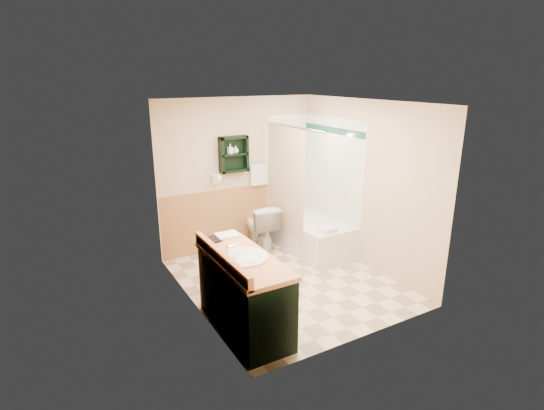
{
  "coord_description": "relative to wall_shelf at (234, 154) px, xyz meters",
  "views": [
    {
      "loc": [
        -2.78,
        -4.46,
        2.72
      ],
      "look_at": [
        -0.12,
        0.2,
        1.06
      ],
      "focal_mm": 28.0,
      "sensor_mm": 36.0,
      "label": 1
    }
  ],
  "objects": [
    {
      "name": "left_wall",
      "position": [
        -1.22,
        -1.41,
        -0.35
      ],
      "size": [
        0.04,
        3.0,
        2.4
      ],
      "primitive_type": "cube",
      "color": "beige",
      "rests_on": "ground"
    },
    {
      "name": "wainscot_left",
      "position": [
        -1.19,
        -1.41,
        -1.05
      ],
      "size": [
        2.98,
        2.98,
        1.0
      ],
      "primitive_type": null,
      "color": "tan",
      "rests_on": "left_wall"
    },
    {
      "name": "curtain_rod",
      "position": [
        0.63,
        -0.66,
        0.45
      ],
      "size": [
        0.03,
        1.6,
        0.03
      ],
      "primitive_type": "cylinder",
      "rotation": [
        1.57,
        0.0,
        0.0
      ],
      "color": "silver",
      "rests_on": "back_wall"
    },
    {
      "name": "ceiling",
      "position": [
        0.1,
        -1.41,
        0.87
      ],
      "size": [
        2.6,
        3.0,
        0.04
      ],
      "primitive_type": "cube",
      "color": "white",
      "rests_on": "back_wall"
    },
    {
      "name": "tub_towel",
      "position": [
        0.9,
        -1.23,
        -1.0
      ],
      "size": [
        0.24,
        0.2,
        0.07
      ],
      "primitive_type": "cube",
      "color": "silver",
      "rests_on": "bathtub"
    },
    {
      "name": "back_wall",
      "position": [
        0.1,
        0.11,
        -0.35
      ],
      "size": [
        2.6,
        0.04,
        2.4
      ],
      "primitive_type": "cube",
      "color": "beige",
      "rests_on": "ground"
    },
    {
      "name": "tile_accent",
      "position": [
        1.37,
        -0.66,
        0.35
      ],
      "size": [
        1.5,
        1.5,
        0.1
      ],
      "primitive_type": null,
      "color": "#144731",
      "rests_on": "right_wall"
    },
    {
      "name": "wainscot_back",
      "position": [
        0.1,
        0.08,
        -1.05
      ],
      "size": [
        2.58,
        2.58,
        1.0
      ],
      "primitive_type": null,
      "color": "tan",
      "rests_on": "back_wall"
    },
    {
      "name": "floor",
      "position": [
        0.1,
        -1.41,
        -1.55
      ],
      "size": [
        3.0,
        3.0,
        0.0
      ],
      "primitive_type": "plane",
      "color": "beige",
      "rests_on": "ground"
    },
    {
      "name": "soap_bottle_b",
      "position": [
        0.03,
        -0.01,
        0.06
      ],
      "size": [
        0.1,
        0.12,
        0.09
      ],
      "primitive_type": "imported",
      "rotation": [
        0.0,
        0.0,
        0.17
      ],
      "color": "silver",
      "rests_on": "wall_shelf"
    },
    {
      "name": "toilet",
      "position": [
        0.33,
        -0.22,
        -1.18
      ],
      "size": [
        0.51,
        0.81,
        0.75
      ],
      "primitive_type": "imported",
      "rotation": [
        0.0,
        0.0,
        3.03
      ],
      "color": "silver",
      "rests_on": "ground"
    },
    {
      "name": "bathtub",
      "position": [
        1.03,
        -0.63,
        -1.29
      ],
      "size": [
        0.78,
        1.5,
        0.52
      ],
      "primitive_type": "cube",
      "color": "silver",
      "rests_on": "ground"
    },
    {
      "name": "towel_bar",
      "position": [
        0.45,
        0.04,
        -0.2
      ],
      "size": [
        0.4,
        0.06,
        0.4
      ],
      "primitive_type": null,
      "color": "silver",
      "rests_on": "back_wall"
    },
    {
      "name": "right_wall",
      "position": [
        1.42,
        -1.41,
        -0.35
      ],
      "size": [
        0.04,
        3.0,
        2.4
      ],
      "primitive_type": "cube",
      "color": "beige",
      "rests_on": "ground"
    },
    {
      "name": "counter_towel",
      "position": [
        -0.79,
        -1.5,
        -0.67
      ],
      "size": [
        0.27,
        0.21,
        0.04
      ],
      "primitive_type": "cube",
      "color": "silver",
      "rests_on": "vanity"
    },
    {
      "name": "wall_shelf",
      "position": [
        0.0,
        0.0,
        0.0
      ],
      "size": [
        0.45,
        0.15,
        0.55
      ],
      "primitive_type": "cube",
      "color": "black",
      "rests_on": "back_wall"
    },
    {
      "name": "mirror_frame",
      "position": [
        -1.17,
        -1.96,
        -0.05
      ],
      "size": [
        1.3,
        1.3,
        1.0
      ],
      "primitive_type": null,
      "color": "brown",
      "rests_on": "left_wall"
    },
    {
      "name": "tile_right",
      "position": [
        1.38,
        -0.66,
        -0.5
      ],
      "size": [
        1.5,
        1.5,
        2.1
      ],
      "primitive_type": null,
      "color": "white",
      "rests_on": "right_wall"
    },
    {
      "name": "vanity",
      "position": [
        -0.89,
        -2.14,
        -1.12
      ],
      "size": [
        0.59,
        1.35,
        0.86
      ],
      "primitive_type": "cube",
      "color": "black",
      "rests_on": "ground"
    },
    {
      "name": "shower_curtain",
      "position": [
        0.63,
        -0.48,
        -0.4
      ],
      "size": [
        1.05,
        1.05,
        1.7
      ],
      "primitive_type": null,
      "color": "#C5B995",
      "rests_on": "curtain_rod"
    },
    {
      "name": "hair_dryer",
      "position": [
        -0.3,
        0.02,
        -0.35
      ],
      "size": [
        0.1,
        0.24,
        0.18
      ],
      "primitive_type": null,
      "color": "white",
      "rests_on": "back_wall"
    },
    {
      "name": "mirror_glass",
      "position": [
        -1.17,
        -1.96,
        -0.05
      ],
      "size": [
        1.2,
        1.2,
        0.9
      ],
      "primitive_type": null,
      "color": "white",
      "rests_on": "left_wall"
    },
    {
      "name": "vanity_book",
      "position": [
        -1.06,
        -1.53,
        -0.58
      ],
      "size": [
        0.16,
        0.05,
        0.22
      ],
      "primitive_type": "imported",
      "rotation": [
        0.0,
        0.0,
        0.2
      ],
      "color": "black",
      "rests_on": "vanity"
    },
    {
      "name": "tile_back",
      "position": [
        1.13,
        0.07,
        -0.5
      ],
      "size": [
        0.95,
        0.95,
        2.1
      ],
      "primitive_type": null,
      "color": "white",
      "rests_on": "back_wall"
    },
    {
      "name": "soap_bottle_a",
      "position": [
        -0.06,
        -0.01,
        0.05
      ],
      "size": [
        0.09,
        0.16,
        0.07
      ],
      "primitive_type": "imported",
      "rotation": [
        0.0,
        0.0,
        0.19
      ],
      "color": "silver",
      "rests_on": "wall_shelf"
    }
  ]
}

